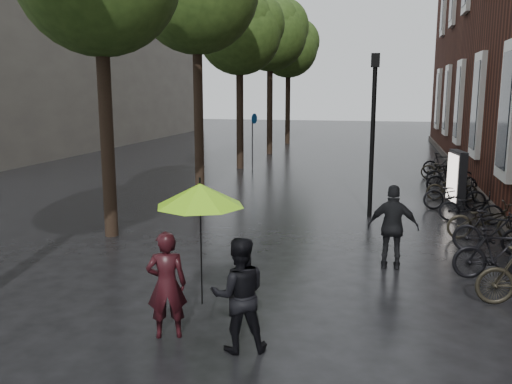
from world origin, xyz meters
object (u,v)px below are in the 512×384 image
(person_black, at_px, (239,295))
(parked_bicycles, at_px, (463,196))
(lamp_post, at_px, (373,119))
(ad_lightbox, at_px, (456,179))
(pedestrian_walking, at_px, (393,227))
(person_burgundy, at_px, (167,285))

(person_black, height_order, parked_bicycles, person_black)
(person_black, relative_size, lamp_post, 0.36)
(ad_lightbox, xyz_separation_m, lamp_post, (-2.49, -1.83, 1.85))
(pedestrian_walking, bearing_deg, person_black, 63.79)
(person_burgundy, relative_size, person_black, 0.99)
(person_burgundy, height_order, ad_lightbox, ad_lightbox)
(person_black, bearing_deg, person_burgundy, -27.77)
(person_black, height_order, lamp_post, lamp_post)
(person_burgundy, height_order, pedestrian_walking, pedestrian_walking)
(lamp_post, bearing_deg, pedestrian_walking, -82.84)
(parked_bicycles, relative_size, lamp_post, 3.39)
(ad_lightbox, distance_m, lamp_post, 3.61)
(pedestrian_walking, distance_m, ad_lightbox, 6.63)
(person_black, xyz_separation_m, pedestrian_walking, (2.07, 4.06, 0.05))
(person_burgundy, bearing_deg, lamp_post, -128.33)
(pedestrian_walking, bearing_deg, person_burgundy, 51.64)
(person_burgundy, relative_size, lamp_post, 0.35)
(lamp_post, bearing_deg, ad_lightbox, 36.28)
(pedestrian_walking, xyz_separation_m, lamp_post, (-0.57, 4.52, 1.88))
(pedestrian_walking, height_order, ad_lightbox, ad_lightbox)
(person_burgundy, height_order, person_black, person_black)
(pedestrian_walking, bearing_deg, parked_bicycles, -108.96)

